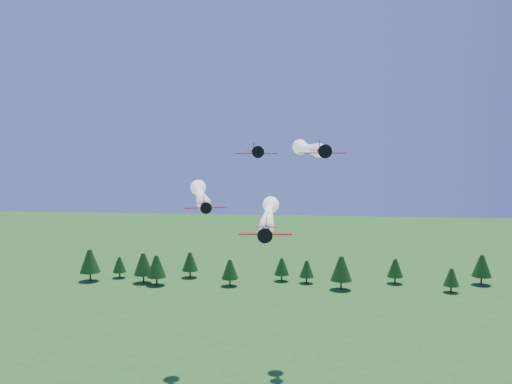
# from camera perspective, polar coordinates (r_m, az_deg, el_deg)

# --- Properties ---
(plane_lead) EXTENTS (8.50, 45.06, 3.70)m
(plane_lead) POSITION_cam_1_polar(r_m,az_deg,el_deg) (114.03, 1.30, -1.93)
(plane_lead) COLOR black
(plane_lead) RESTS_ON ground
(plane_left) EXTENTS (14.27, 40.66, 3.70)m
(plane_left) POSITION_cam_1_polar(r_m,az_deg,el_deg) (123.02, -5.68, -0.11)
(plane_left) COLOR black
(plane_left) RESTS_ON ground
(plane_right) EXTENTS (10.70, 49.41, 3.70)m
(plane_right) POSITION_cam_1_polar(r_m,az_deg,el_deg) (124.76, 5.17, 4.38)
(plane_right) COLOR black
(plane_right) RESTS_ON ground
(plane_slot) EXTENTS (8.03, 8.82, 2.80)m
(plane_slot) POSITION_cam_1_polar(r_m,az_deg,el_deg) (106.71, -0.02, 4.07)
(plane_slot) COLOR black
(plane_slot) RESTS_ON ground
(treeline) EXTENTS (172.63, 20.29, 11.99)m
(treeline) POSITION_cam_1_polar(r_m,az_deg,el_deg) (211.67, 3.11, -7.40)
(treeline) COLOR #382314
(treeline) RESTS_ON ground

